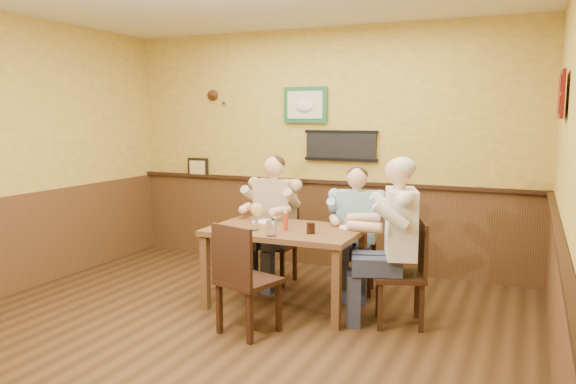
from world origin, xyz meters
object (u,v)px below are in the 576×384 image
object	(u,v)px
diner_tan_shirt	(275,226)
cola_tumbler	(311,228)
water_glass_mid	(271,228)
water_glass_left	(255,225)
chair_back_left	(275,243)
chair_back_right	(356,253)
hot_sauce_bottle	(285,220)
diner_blue_polo	(356,237)
chair_near_side	(249,278)
dining_table	(285,238)
pepper_shaker	(273,223)
salt_shaker	(274,222)
chair_right_end	(400,273)
diner_white_elder	(400,251)

from	to	relation	value
diner_tan_shirt	cola_tumbler	size ratio (longest dim) A/B	12.31
water_glass_mid	diner_tan_shirt	bearing A→B (deg)	113.20
diner_tan_shirt	water_glass_left	size ratio (longest dim) A/B	11.78
chair_back_left	chair_back_right	world-z (taller)	chair_back_left
water_glass_left	hot_sauce_bottle	size ratio (longest dim) A/B	0.58
diner_blue_polo	chair_near_side	bearing A→B (deg)	-119.43
chair_back_right	hot_sauce_bottle	xyz separation A→B (m)	(-0.46, -0.75, 0.44)
diner_tan_shirt	water_glass_mid	bearing A→B (deg)	-65.64
chair_back_right	dining_table	bearing A→B (deg)	-136.59
chair_back_right	diner_blue_polo	distance (m)	0.17
cola_tumbler	hot_sauce_bottle	world-z (taller)	hot_sauce_bottle
chair_near_side	cola_tumbler	distance (m)	0.76
chair_back_right	diner_tan_shirt	size ratio (longest dim) A/B	0.65
chair_back_right	pepper_shaker	distance (m)	0.99
chair_back_left	chair_near_side	size ratio (longest dim) A/B	0.93
dining_table	diner_tan_shirt	bearing A→B (deg)	122.10
dining_table	cola_tumbler	world-z (taller)	cola_tumbler
diner_blue_polo	salt_shaker	xyz separation A→B (m)	(-0.63, -0.61, 0.21)
dining_table	chair_back_right	size ratio (longest dim) A/B	1.73
chair_near_side	cola_tumbler	size ratio (longest dim) A/B	9.29
chair_right_end	pepper_shaker	world-z (taller)	chair_right_end
chair_back_left	chair_near_side	bearing A→B (deg)	-72.63
chair_near_side	diner_blue_polo	size ratio (longest dim) A/B	0.81
chair_near_side	water_glass_left	size ratio (longest dim) A/B	8.90
chair_near_side	water_glass_mid	bearing A→B (deg)	-78.43
diner_white_elder	pepper_shaker	xyz separation A→B (m)	(-1.22, 0.06, 0.14)
dining_table	water_glass_left	world-z (taller)	water_glass_left
pepper_shaker	chair_back_left	bearing A→B (deg)	113.50
hot_sauce_bottle	pepper_shaker	bearing A→B (deg)	152.42
diner_tan_shirt	salt_shaker	distance (m)	0.67
water_glass_left	salt_shaker	xyz separation A→B (m)	(0.08, 0.26, -0.01)
dining_table	diner_white_elder	size ratio (longest dim) A/B	1.07
diner_tan_shirt	diner_blue_polo	distance (m)	0.90
diner_white_elder	cola_tumbler	distance (m)	0.81
chair_near_side	diner_white_elder	world-z (taller)	diner_white_elder
chair_right_end	cola_tumbler	world-z (taller)	chair_right_end
diner_blue_polo	chair_back_right	bearing A→B (deg)	0.00
water_glass_mid	pepper_shaker	world-z (taller)	water_glass_mid
chair_near_side	diner_tan_shirt	xyz separation A→B (m)	(-0.40, 1.38, 0.15)
salt_shaker	chair_near_side	bearing A→B (deg)	-80.34
chair_back_right	cola_tumbler	xyz separation A→B (m)	(-0.19, -0.80, 0.40)
cola_tumbler	pepper_shaker	bearing A→B (deg)	162.83
chair_right_end	diner_tan_shirt	distance (m)	1.66
diner_white_elder	salt_shaker	world-z (taller)	diner_white_elder
dining_table	water_glass_left	distance (m)	0.33
chair_right_end	chair_back_right	bearing A→B (deg)	-157.36
diner_tan_shirt	dining_table	bearing A→B (deg)	-56.74
chair_right_end	salt_shaker	size ratio (longest dim) A/B	11.33
chair_back_right	chair_near_side	world-z (taller)	chair_near_side
diner_blue_polo	dining_table	bearing A→B (deg)	-136.59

